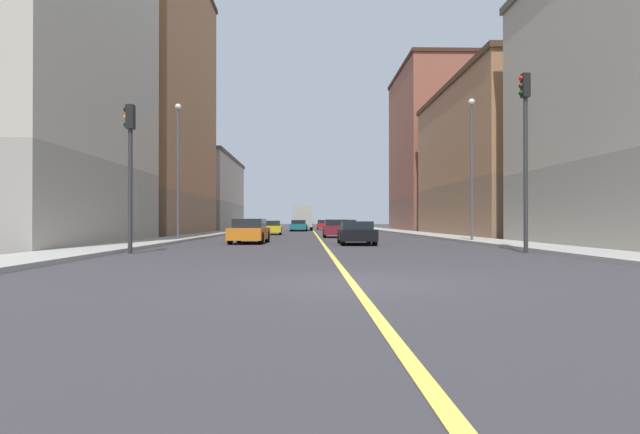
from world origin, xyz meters
TOP-DOWN VIEW (x-y plane):
  - ground_plane at (0.00, 0.00)m, footprint 400.00×400.00m
  - sidewalk_left at (9.14, 49.00)m, footprint 2.65×168.00m
  - sidewalk_right at (-9.14, 49.00)m, footprint 2.65×168.00m
  - lane_center_stripe at (0.00, 49.00)m, footprint 0.16×154.00m
  - building_left_mid at (16.07, 32.67)m, footprint 11.50×21.76m
  - building_left_far at (16.07, 54.15)m, footprint 11.50×17.18m
  - building_right_corner at (-16.07, 16.46)m, footprint 11.50×16.33m
  - building_right_midblock at (-16.07, 36.60)m, footprint 11.50×20.48m
  - building_right_distant at (-16.07, 60.57)m, footprint 11.50×23.00m
  - traffic_light_left_near at (7.40, 9.51)m, footprint 0.40×0.32m
  - traffic_light_right_near at (-7.43, 9.51)m, footprint 0.40×0.32m
  - street_lamp_left_near at (8.41, 19.29)m, footprint 0.36×0.36m
  - street_lamp_right_near at (-8.41, 21.12)m, footprint 0.36×0.36m
  - car_maroon at (1.31, 28.91)m, footprint 1.95×3.96m
  - car_teal at (-1.76, 52.56)m, footprint 2.05×4.49m
  - car_blue at (4.54, 56.91)m, footprint 1.83×4.34m
  - car_orange at (-3.95, 18.55)m, footprint 1.95×4.63m
  - car_yellow at (-3.99, 37.12)m, footprint 1.96×4.40m
  - car_black at (1.70, 16.98)m, footprint 1.81×4.30m
  - car_red at (1.59, 66.13)m, footprint 1.97×4.25m
  - box_truck at (-1.31, 58.01)m, footprint 2.50×7.45m

SIDE VIEW (x-z plane):
  - ground_plane at x=0.00m, z-range 0.00..0.00m
  - lane_center_stripe at x=0.00m, z-range 0.00..0.01m
  - sidewalk_left at x=9.14m, z-range 0.00..0.15m
  - sidewalk_right at x=-9.14m, z-range 0.00..0.15m
  - car_yellow at x=-3.99m, z-range -0.02..1.22m
  - car_black at x=1.70m, z-range 0.01..1.19m
  - car_teal at x=-1.76m, z-range -0.01..1.30m
  - car_maroon at x=1.31m, z-range -0.01..1.30m
  - car_orange at x=-3.95m, z-range -0.01..1.32m
  - car_red at x=1.59m, z-range -0.01..1.34m
  - car_blue at x=4.54m, z-range 0.00..1.35m
  - box_truck at x=-1.31m, z-range 0.10..3.22m
  - traffic_light_right_near at x=-7.43m, z-range 0.84..6.37m
  - traffic_light_left_near at x=7.40m, z-range 0.94..7.73m
  - building_right_distant at x=-16.07m, z-range 0.01..9.59m
  - street_lamp_left_near at x=8.41m, z-range 0.93..8.86m
  - street_lamp_right_near at x=-8.41m, z-range 0.93..8.88m
  - building_left_mid at x=16.07m, z-range 0.01..12.27m
  - building_left_far at x=16.07m, z-range 0.01..19.57m
  - building_right_corner at x=-16.07m, z-range 0.01..21.12m
  - building_right_midblock at x=-16.07m, z-range 0.01..23.70m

